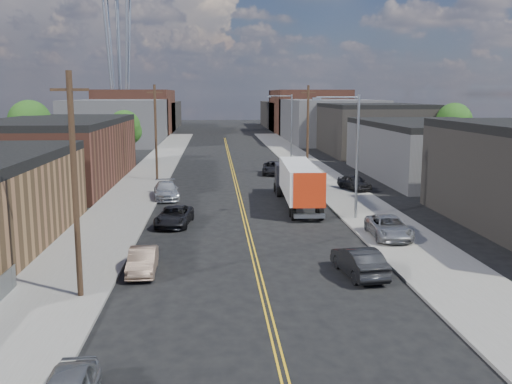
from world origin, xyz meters
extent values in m
plane|color=black|center=(0.00, 60.00, 0.00)|extent=(260.00, 260.00, 0.00)
cube|color=gold|center=(0.00, 45.00, 0.01)|extent=(0.32, 120.00, 0.01)
cube|color=slate|center=(-9.50, 45.00, 0.07)|extent=(5.00, 140.00, 0.15)
cube|color=slate|center=(9.50, 45.00, 0.07)|extent=(5.00, 140.00, 0.15)
cube|color=#542C21|center=(-18.00, 44.00, 3.00)|extent=(12.00, 26.00, 6.00)
cube|color=black|center=(-18.00, 44.00, 6.30)|extent=(12.00, 26.00, 0.60)
cube|color=navy|center=(15.20, 20.00, 3.60)|extent=(0.30, 20.00, 0.80)
cube|color=#3A3A3D|center=(22.00, 46.00, 2.75)|extent=(14.00, 24.00, 5.50)
cube|color=black|center=(22.00, 46.00, 5.80)|extent=(14.00, 24.00, 0.60)
cube|color=black|center=(22.00, 72.00, 3.50)|extent=(14.00, 22.00, 7.00)
cube|color=black|center=(22.00, 72.00, 7.30)|extent=(14.00, 22.00, 0.60)
cube|color=#3A3A3D|center=(-20.00, 95.00, 4.00)|extent=(16.00, 30.00, 8.00)
cube|color=#3A3A3D|center=(20.00, 95.00, 4.00)|extent=(16.00, 30.00, 8.00)
cube|color=#542C21|center=(-20.00, 120.00, 5.00)|extent=(16.00, 26.00, 10.00)
cube|color=#542C21|center=(20.00, 120.00, 5.00)|extent=(16.00, 26.00, 10.00)
cube|color=black|center=(-20.00, 140.00, 3.50)|extent=(16.00, 40.00, 7.00)
cube|color=black|center=(20.00, 140.00, 3.50)|extent=(16.00, 40.00, 7.00)
cylinder|color=gray|center=(-22.00, 110.00, 15.00)|extent=(0.80, 0.80, 30.00)
cylinder|color=gray|center=(-23.76, 108.24, 15.00)|extent=(1.94, 1.94, 29.98)
cylinder|color=gray|center=(-20.24, 108.24, 15.00)|extent=(1.94, 1.94, 29.98)
cylinder|color=gray|center=(-23.76, 111.76, 15.00)|extent=(1.94, 1.94, 29.98)
cylinder|color=gray|center=(-20.24, 111.76, 15.00)|extent=(1.94, 1.94, 29.98)
cylinder|color=gray|center=(8.00, 25.00, 4.50)|extent=(0.18, 0.18, 9.00)
cylinder|color=gray|center=(6.50, 25.00, 8.80)|extent=(3.00, 0.12, 0.12)
cube|color=gray|center=(5.00, 25.00, 8.70)|extent=(0.60, 0.25, 0.18)
cylinder|color=gray|center=(8.00, 60.00, 4.50)|extent=(0.18, 0.18, 9.00)
cylinder|color=gray|center=(6.50, 60.00, 8.80)|extent=(3.00, 0.12, 0.12)
cube|color=gray|center=(5.00, 60.00, 8.70)|extent=(0.60, 0.25, 0.18)
cylinder|color=black|center=(-8.20, 10.00, 5.00)|extent=(0.26, 0.26, 10.00)
cube|color=black|center=(-8.20, 10.00, 9.20)|extent=(1.60, 0.12, 0.12)
cylinder|color=black|center=(-8.20, 45.00, 5.00)|extent=(0.26, 0.26, 10.00)
cube|color=black|center=(-8.20, 45.00, 9.20)|extent=(1.60, 0.12, 0.12)
cylinder|color=black|center=(8.20, 48.00, 5.00)|extent=(0.26, 0.26, 10.00)
cube|color=black|center=(8.20, 48.00, 9.20)|extent=(1.60, 0.12, 0.12)
cylinder|color=black|center=(-24.00, 55.00, 2.25)|extent=(0.36, 0.36, 4.50)
sphere|color=#1A3B10|center=(-24.00, 55.00, 5.85)|extent=(5.04, 5.04, 5.04)
sphere|color=#1A3B10|center=(-23.40, 55.30, 4.95)|extent=(3.96, 3.96, 3.96)
sphere|color=#1A3B10|center=(-24.50, 54.60, 5.22)|extent=(3.60, 3.60, 3.60)
cylinder|color=black|center=(-14.00, 62.00, 1.88)|extent=(0.36, 0.36, 3.75)
sphere|color=#1A3B10|center=(-14.00, 62.00, 4.88)|extent=(4.20, 4.20, 4.20)
sphere|color=#1A3B10|center=(-13.40, 62.30, 4.12)|extent=(3.30, 3.30, 3.30)
sphere|color=#1A3B10|center=(-14.50, 61.60, 4.35)|extent=(3.00, 3.00, 3.00)
cylinder|color=black|center=(30.00, 60.00, 2.12)|extent=(0.36, 0.36, 4.25)
sphere|color=#1A3B10|center=(30.00, 60.00, 5.53)|extent=(4.76, 4.76, 4.76)
sphere|color=#1A3B10|center=(30.60, 60.30, 4.68)|extent=(3.74, 3.74, 3.74)
sphere|color=#1A3B10|center=(29.50, 59.60, 4.93)|extent=(3.40, 3.40, 3.40)
cube|color=silver|center=(4.50, 29.71, 2.32)|extent=(2.79, 10.79, 2.50)
cube|color=#A0240C|center=(4.50, 24.36, 2.32)|extent=(2.34, 0.22, 2.52)
cube|color=gray|center=(4.50, 24.36, 0.49)|extent=(2.23, 0.70, 0.25)
cube|color=black|center=(4.50, 36.31, 1.38)|extent=(2.35, 2.95, 2.76)
cylinder|color=black|center=(4.50, 25.76, 0.45)|extent=(2.36, 0.99, 0.89)
cylinder|color=black|center=(4.50, 36.31, 0.45)|extent=(2.27, 0.99, 0.89)
imported|color=#8F725D|center=(-5.88, 13.50, 0.64)|extent=(1.46, 3.92, 1.28)
imported|color=black|center=(-5.00, 24.19, 0.66)|extent=(2.72, 4.98, 1.32)
imported|color=#B3B7B9|center=(-6.40, 34.52, 0.74)|extent=(2.67, 5.34, 1.49)
imported|color=black|center=(5.00, 12.29, 0.74)|extent=(2.08, 4.63, 1.48)
imported|color=#97989C|center=(8.67, 19.21, 0.82)|extent=(2.43, 4.92, 1.34)
imported|color=black|center=(10.93, 37.25, 0.85)|extent=(2.90, 4.43, 1.40)
imported|color=black|center=(4.50, 49.37, 0.71)|extent=(2.93, 5.38, 1.43)
camera|label=1|loc=(-2.16, -14.81, 9.01)|focal=40.00mm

